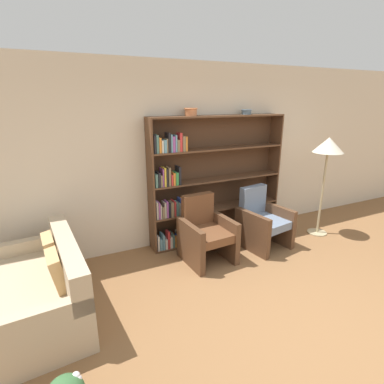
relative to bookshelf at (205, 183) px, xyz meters
name	(u,v)px	position (x,y,z in m)	size (l,w,h in m)	color
ground_plane	(302,321)	(0.01, -2.17, -0.96)	(24.00, 24.00, 0.00)	brown
wall_back	(201,155)	(0.01, 0.17, 0.41)	(12.00, 0.06, 2.75)	beige
bookshelf	(205,183)	(0.00, 0.00, 0.00)	(2.24, 0.30, 1.99)	brown
bowl_cream	(191,111)	(-0.26, -0.02, 1.09)	(0.20, 0.20, 0.11)	#C67547
bowl_stoneware	(246,112)	(0.69, -0.02, 1.07)	(0.17, 0.17, 0.08)	slate
couch	(39,292)	(-2.43, -0.92, -0.67)	(1.04, 1.65, 0.82)	tan
armchair_leather	(206,233)	(-0.30, -0.58, -0.56)	(0.68, 0.72, 0.91)	brown
armchair_cushioned	(262,221)	(0.70, -0.58, -0.56)	(0.74, 0.77, 0.91)	brown
floor_lamp	(328,150)	(1.86, -0.65, 0.49)	(0.48, 0.48, 1.64)	tan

